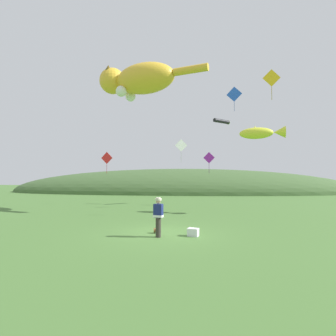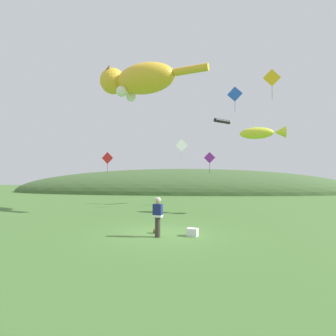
{
  "view_description": "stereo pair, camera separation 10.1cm",
  "coord_description": "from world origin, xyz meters",
  "px_view_note": "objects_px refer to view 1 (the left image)",
  "views": [
    {
      "loc": [
        1.26,
        -12.4,
        2.76
      ],
      "look_at": [
        0.0,
        4.0,
        3.23
      ],
      "focal_mm": 28.0,
      "sensor_mm": 36.0,
      "label": 1
    },
    {
      "loc": [
        1.36,
        -12.39,
        2.76
      ],
      "look_at": [
        0.0,
        4.0,
        3.23
      ],
      "focal_mm": 28.0,
      "sensor_mm": 36.0,
      "label": 2
    }
  ],
  "objects_px": {
    "festival_attendant": "(158,216)",
    "kite_tube_streamer": "(222,121)",
    "kite_diamond_blue": "(234,94)",
    "kite_diamond_gold": "(272,78)",
    "kite_spool": "(155,230)",
    "kite_diamond_red": "(107,158)",
    "kite_giant_cat": "(138,80)",
    "kite_fish_windsock": "(261,133)",
    "kite_diamond_violet": "(209,158)",
    "picnic_cooler": "(193,232)",
    "kite_diamond_white": "(181,146)"
  },
  "relations": [
    {
      "from": "kite_spool",
      "to": "kite_diamond_red",
      "type": "relative_size",
      "value": 0.13
    },
    {
      "from": "festival_attendant",
      "to": "kite_diamond_gold",
      "type": "distance_m",
      "value": 12.53
    },
    {
      "from": "kite_diamond_blue",
      "to": "kite_diamond_gold",
      "type": "bearing_deg",
      "value": -79.7
    },
    {
      "from": "kite_spool",
      "to": "kite_diamond_gold",
      "type": "relative_size",
      "value": 0.13
    },
    {
      "from": "kite_diamond_violet",
      "to": "kite_giant_cat",
      "type": "bearing_deg",
      "value": -148.4
    },
    {
      "from": "picnic_cooler",
      "to": "kite_diamond_red",
      "type": "bearing_deg",
      "value": 122.66
    },
    {
      "from": "kite_diamond_red",
      "to": "kite_diamond_gold",
      "type": "bearing_deg",
      "value": -26.09
    },
    {
      "from": "kite_giant_cat",
      "to": "kite_fish_windsock",
      "type": "distance_m",
      "value": 10.47
    },
    {
      "from": "kite_tube_streamer",
      "to": "kite_diamond_gold",
      "type": "distance_m",
      "value": 7.68
    },
    {
      "from": "kite_spool",
      "to": "kite_diamond_red",
      "type": "distance_m",
      "value": 14.13
    },
    {
      "from": "kite_giant_cat",
      "to": "kite_diamond_white",
      "type": "bearing_deg",
      "value": 28.09
    },
    {
      "from": "kite_tube_streamer",
      "to": "festival_attendant",
      "type": "bearing_deg",
      "value": -108.83
    },
    {
      "from": "kite_diamond_gold",
      "to": "kite_diamond_white",
      "type": "height_order",
      "value": "kite_diamond_gold"
    },
    {
      "from": "picnic_cooler",
      "to": "kite_diamond_violet",
      "type": "xyz_separation_m",
      "value": [
        1.7,
        12.18,
        4.19
      ]
    },
    {
      "from": "picnic_cooler",
      "to": "kite_giant_cat",
      "type": "xyz_separation_m",
      "value": [
        -4.25,
        8.52,
        10.26
      ]
    },
    {
      "from": "kite_diamond_violet",
      "to": "kite_diamond_blue",
      "type": "bearing_deg",
      "value": 15.73
    },
    {
      "from": "kite_tube_streamer",
      "to": "kite_diamond_red",
      "type": "relative_size",
      "value": 0.85
    },
    {
      "from": "kite_diamond_violet",
      "to": "kite_diamond_red",
      "type": "xyz_separation_m",
      "value": [
        -9.68,
        0.27,
        0.05
      ]
    },
    {
      "from": "kite_fish_windsock",
      "to": "kite_diamond_red",
      "type": "relative_size",
      "value": 1.6
    },
    {
      "from": "picnic_cooler",
      "to": "kite_diamond_white",
      "type": "height_order",
      "value": "kite_diamond_white"
    },
    {
      "from": "kite_giant_cat",
      "to": "kite_diamond_violet",
      "type": "distance_m",
      "value": 9.25
    },
    {
      "from": "kite_fish_windsock",
      "to": "kite_giant_cat",
      "type": "bearing_deg",
      "value": 173.89
    },
    {
      "from": "kite_tube_streamer",
      "to": "kite_diamond_gold",
      "type": "xyz_separation_m",
      "value": [
        2.41,
        -7.16,
        1.4
      ]
    },
    {
      "from": "kite_diamond_blue",
      "to": "kite_spool",
      "type": "bearing_deg",
      "value": -115.62
    },
    {
      "from": "kite_giant_cat",
      "to": "kite_diamond_red",
      "type": "height_order",
      "value": "kite_giant_cat"
    },
    {
      "from": "kite_giant_cat",
      "to": "kite_diamond_violet",
      "type": "bearing_deg",
      "value": 31.6
    },
    {
      "from": "festival_attendant",
      "to": "kite_fish_windsock",
      "type": "xyz_separation_m",
      "value": [
        6.69,
        7.82,
        4.93
      ]
    },
    {
      "from": "kite_tube_streamer",
      "to": "kite_diamond_gold",
      "type": "height_order",
      "value": "kite_diamond_gold"
    },
    {
      "from": "kite_diamond_violet",
      "to": "kite_diamond_white",
      "type": "bearing_deg",
      "value": -144.0
    },
    {
      "from": "festival_attendant",
      "to": "kite_tube_streamer",
      "type": "relative_size",
      "value": 1.01
    },
    {
      "from": "kite_spool",
      "to": "kite_giant_cat",
      "type": "xyz_separation_m",
      "value": [
        -2.45,
        8.03,
        10.3
      ]
    },
    {
      "from": "festival_attendant",
      "to": "kite_diamond_gold",
      "type": "bearing_deg",
      "value": 41.71
    },
    {
      "from": "kite_fish_windsock",
      "to": "kite_diamond_red",
      "type": "xyz_separation_m",
      "value": [
        -13.11,
        4.94,
        -1.46
      ]
    },
    {
      "from": "festival_attendant",
      "to": "kite_spool",
      "type": "distance_m",
      "value": 1.17
    },
    {
      "from": "kite_tube_streamer",
      "to": "kite_diamond_white",
      "type": "distance_m",
      "value": 5.35
    },
    {
      "from": "festival_attendant",
      "to": "kite_diamond_blue",
      "type": "relative_size",
      "value": 0.76
    },
    {
      "from": "picnic_cooler",
      "to": "kite_diamond_gold",
      "type": "xyz_separation_m",
      "value": [
        5.4,
        5.9,
        9.14
      ]
    },
    {
      "from": "festival_attendant",
      "to": "kite_diamond_red",
      "type": "xyz_separation_m",
      "value": [
        -6.42,
        12.76,
        3.46
      ]
    },
    {
      "from": "picnic_cooler",
      "to": "kite_fish_windsock",
      "type": "height_order",
      "value": "kite_fish_windsock"
    },
    {
      "from": "kite_diamond_violet",
      "to": "kite_diamond_white",
      "type": "distance_m",
      "value": 3.24
    },
    {
      "from": "picnic_cooler",
      "to": "kite_diamond_violet",
      "type": "relative_size",
      "value": 0.29
    },
    {
      "from": "festival_attendant",
      "to": "kite_diamond_violet",
      "type": "distance_m",
      "value": 13.35
    },
    {
      "from": "kite_spool",
      "to": "kite_giant_cat",
      "type": "bearing_deg",
      "value": 106.97
    },
    {
      "from": "picnic_cooler",
      "to": "kite_diamond_blue",
      "type": "height_order",
      "value": "kite_diamond_blue"
    },
    {
      "from": "kite_fish_windsock",
      "to": "kite_diamond_gold",
      "type": "bearing_deg",
      "value": -80.35
    },
    {
      "from": "festival_attendant",
      "to": "kite_spool",
      "type": "height_order",
      "value": "festival_attendant"
    },
    {
      "from": "kite_tube_streamer",
      "to": "kite_diamond_blue",
      "type": "height_order",
      "value": "kite_diamond_blue"
    },
    {
      "from": "kite_diamond_gold",
      "to": "kite_diamond_violet",
      "type": "bearing_deg",
      "value": 120.56
    },
    {
      "from": "kite_diamond_violet",
      "to": "kite_diamond_red",
      "type": "distance_m",
      "value": 9.68
    },
    {
      "from": "kite_giant_cat",
      "to": "kite_fish_windsock",
      "type": "xyz_separation_m",
      "value": [
        9.38,
        -1.0,
        -4.56
      ]
    }
  ]
}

